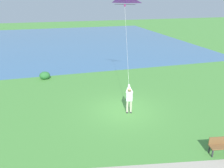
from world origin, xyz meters
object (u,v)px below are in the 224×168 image
at_px(person_kite_flyer, 129,98).
at_px(park_bench_near_walkway, 224,144).
at_px(lakeside_shrub, 45,75).
at_px(flying_kite, 123,0).

xyz_separation_m(person_kite_flyer, park_bench_near_walkway, (-5.30, -3.01, -0.54)).
bearing_deg(person_kite_flyer, lakeside_shrub, 32.42).
relative_size(flying_kite, park_bench_near_walkway, 3.66).
xyz_separation_m(flying_kite, park_bench_near_walkway, (-9.82, -2.02, -6.43)).
relative_size(person_kite_flyer, park_bench_near_walkway, 1.18).
height_order(flying_kite, park_bench_near_walkway, flying_kite).
relative_size(person_kite_flyer, lakeside_shrub, 1.90).
bearing_deg(lakeside_shrub, person_kite_flyer, -147.58).
bearing_deg(park_bench_near_walkway, flying_kite, 11.61).
relative_size(person_kite_flyer, flying_kite, 0.32).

